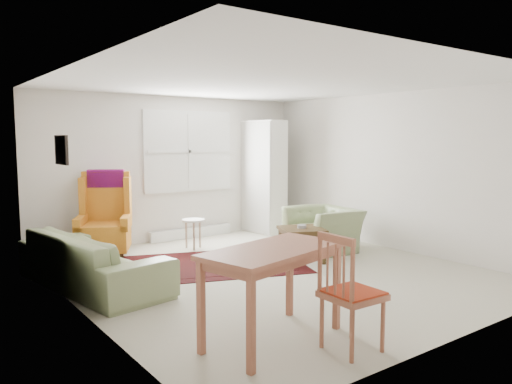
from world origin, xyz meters
TOP-DOWN VIEW (x-y plane):
  - room at (0.02, 0.21)m, footprint 5.04×5.54m
  - rug at (-0.45, 0.81)m, footprint 3.02×2.47m
  - sofa at (-2.10, 0.75)m, footprint 1.25×2.38m
  - armchair at (1.50, 0.54)m, footprint 1.01×1.13m
  - wingback_chair at (-1.45, 2.18)m, footprint 1.03×1.05m
  - coffee_table at (0.75, 0.21)m, footprint 0.79×0.79m
  - stool at (-0.10, 1.87)m, footprint 0.39×0.39m
  - cabinet at (1.70, 2.35)m, footprint 0.51×0.88m
  - desk at (-1.36, -1.80)m, footprint 1.43×0.93m
  - desk_chair at (-0.95, -2.35)m, footprint 0.45×0.45m

SIDE VIEW (x-z plane):
  - rug at x=-0.45m, z-range 0.00..0.03m
  - stool at x=-0.10m, z-range 0.00..0.49m
  - coffee_table at x=0.75m, z-range 0.00..0.49m
  - armchair at x=1.50m, z-range 0.00..0.81m
  - desk at x=-1.36m, z-range 0.00..0.83m
  - sofa at x=-2.10m, z-range 0.00..0.91m
  - desk_chair at x=-0.95m, z-range 0.00..1.00m
  - wingback_chair at x=-1.45m, z-range 0.00..1.30m
  - cabinet at x=1.70m, z-range 0.00..2.11m
  - room at x=0.02m, z-range 0.00..2.51m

